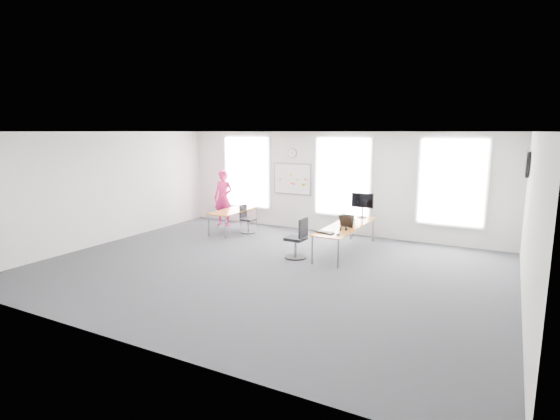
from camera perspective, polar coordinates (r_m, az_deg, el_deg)
The scene contains 24 objects.
floor at distance 9.83m, azimuth -1.73°, elevation -7.58°, with size 10.00×10.00×0.00m, color #26262B.
ceiling at distance 9.36m, azimuth -1.83°, elevation 10.20°, with size 10.00×10.00×0.00m, color white.
wall_back at distance 13.07m, azimuth 6.98°, elevation 3.54°, with size 10.00×10.00×0.00m, color silver.
wall_front at distance 6.39m, azimuth -19.93°, elevation -4.01°, with size 10.00×10.00×0.00m, color silver.
wall_left at distance 12.70m, azimuth -21.79°, elevation 2.69°, with size 10.00×10.00×0.00m, color silver.
wall_right at distance 8.26m, azimuth 29.92°, elevation -1.64°, with size 10.00×10.00×0.00m, color silver.
window_left at distance 14.37m, azimuth -4.32°, elevation 4.99°, with size 1.60×0.06×2.20m, color white.
window_mid at distance 12.91m, azimuth 8.19°, elevation 4.33°, with size 1.60×0.06×2.20m, color white.
window_right at distance 12.23m, azimuth 21.54°, elevation 3.39°, with size 1.60×0.06×2.20m, color white.
desk_right at distance 11.07m, azimuth 8.58°, elevation -2.22°, with size 0.75×2.82×0.69m.
desk_left at distance 13.29m, azimuth -6.11°, elevation -0.22°, with size 0.73×1.82×0.66m.
chair_right at distance 10.46m, azimuth 2.35°, elevation -4.02°, with size 0.52×0.52×0.98m.
chair_left at distance 13.13m, azimuth -4.36°, elevation -1.37°, with size 0.45×0.45×0.84m.
person at distance 14.10m, azimuth -7.40°, elevation 1.55°, with size 0.65×0.43×1.80m, color #CD195D.
whiteboard at distance 13.57m, azimuth 1.60°, elevation 4.07°, with size 1.20×0.03×0.90m, color white.
wall_clock at distance 13.51m, azimuth 1.62°, elevation 7.45°, with size 0.30×0.30×0.04m, color gray.
tv at distance 11.14m, azimuth 29.62°, elevation 5.28°, with size 0.06×0.90×0.55m, color black.
keyboard at distance 10.17m, azimuth 5.87°, elevation -2.93°, with size 0.47×0.17×0.02m, color black.
mouse at distance 9.95m, azimuth 7.57°, elevation -3.20°, with size 0.08×0.12×0.05m, color black.
lens_cap at distance 10.47m, azimuth 7.85°, elevation -2.65°, with size 0.06×0.06×0.01m, color black.
headphones at distance 10.50m, azimuth 8.28°, elevation -2.37°, with size 0.18×0.09×0.10m.
laptop_sleeve at distance 10.85m, azimuth 8.66°, elevation -1.42°, with size 0.39×0.30×0.30m.
paper_stack at distance 11.31m, azimuth 8.85°, elevation -1.45°, with size 0.31×0.23×0.11m, color beige.
monitor at distance 12.09m, azimuth 10.71°, elevation 0.93°, with size 0.61×0.25×0.67m.
Camera 1 is at (4.65, -8.12, 3.00)m, focal length 28.00 mm.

